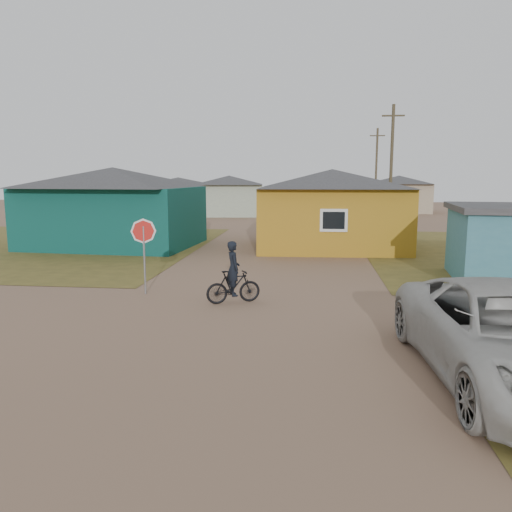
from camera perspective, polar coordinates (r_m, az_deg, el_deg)
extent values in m
plane|color=#85644D|center=(11.69, -1.61, -8.65)|extent=(120.00, 120.00, 0.00)
cube|color=brown|center=(28.85, -26.26, 1.10)|extent=(20.00, 18.00, 0.00)
cube|color=#0B3D38|center=(26.59, -15.85, 4.34)|extent=(8.40, 6.54, 3.00)
pyramid|color=#343436|center=(26.51, -16.04, 8.64)|extent=(8.93, 7.08, 1.00)
cube|color=#AE7B1A|center=(25.12, 8.59, 4.32)|extent=(7.21, 6.24, 3.00)
pyramid|color=#343436|center=(25.04, 8.70, 8.77)|extent=(7.72, 6.76, 0.90)
cube|color=silver|center=(22.09, 8.87, 4.05)|extent=(1.20, 0.06, 1.00)
cube|color=black|center=(22.06, 8.88, 4.04)|extent=(0.95, 0.04, 0.75)
cube|color=#A4B097|center=(45.70, -3.08, 6.42)|extent=(6.49, 5.60, 2.80)
pyramid|color=#343436|center=(45.65, -3.10, 8.67)|extent=(7.04, 6.15, 0.80)
cube|color=tan|center=(51.75, 15.95, 6.40)|extent=(6.41, 5.50, 2.80)
pyramid|color=#343436|center=(51.71, 16.04, 8.39)|extent=(6.95, 6.05, 0.80)
cube|color=#A4B097|center=(59.15, -8.85, 6.89)|extent=(5.75, 5.28, 2.70)
pyramid|color=#343436|center=(59.11, -8.89, 8.54)|extent=(6.28, 5.81, 0.70)
cylinder|color=#4B412D|center=(33.39, 15.18, 9.57)|extent=(0.20, 0.20, 8.00)
cube|color=#4B412D|center=(33.59, 15.43, 15.21)|extent=(1.40, 0.10, 0.10)
cylinder|color=#4B412D|center=(49.38, 13.56, 9.40)|extent=(0.20, 0.20, 8.00)
cube|color=#4B412D|center=(49.52, 13.71, 13.22)|extent=(1.40, 0.10, 0.10)
cylinder|color=gray|center=(15.47, -12.63, -0.50)|extent=(0.06, 0.06, 2.08)
imported|color=black|center=(14.15, -2.60, -3.52)|extent=(1.61, 1.05, 0.94)
imported|color=black|center=(14.04, -2.62, -1.42)|extent=(0.57, 0.67, 1.55)
imported|color=#B4B4AF|center=(9.73, 27.24, -8.14)|extent=(3.22, 6.30, 1.70)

